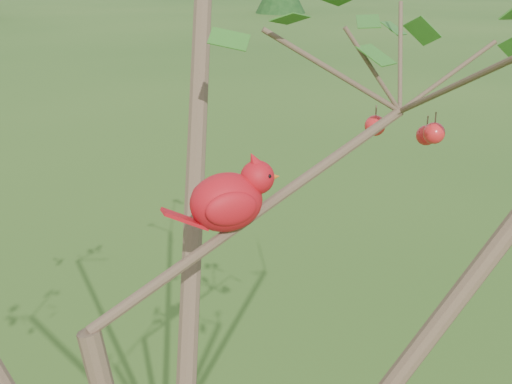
% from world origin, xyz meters
% --- Properties ---
extents(crabapple_tree, '(2.35, 2.05, 2.95)m').
position_xyz_m(crabapple_tree, '(0.03, -0.02, 2.12)').
color(crabapple_tree, '#483726').
rests_on(crabapple_tree, ground).
extents(cardinal, '(0.19, 0.12, 0.14)m').
position_xyz_m(cardinal, '(0.19, 0.08, 2.11)').
color(cardinal, red).
rests_on(cardinal, ground).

